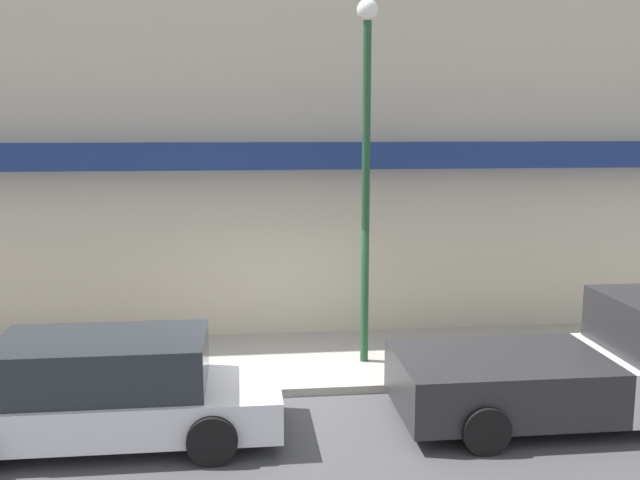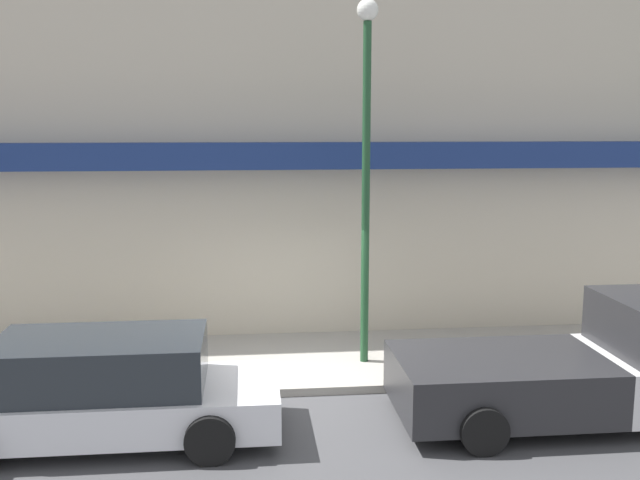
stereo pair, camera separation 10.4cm
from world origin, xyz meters
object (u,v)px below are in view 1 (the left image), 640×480
pickup_truck (590,367)px  fire_hydrant (160,361)px  street_lamp (366,145)px  parked_car (103,391)px

pickup_truck → fire_hydrant: bearing=164.2°
fire_hydrant → street_lamp: size_ratio=0.10×
parked_car → fire_hydrant: 2.06m
pickup_truck → parked_car: 6.99m
pickup_truck → fire_hydrant: 6.75m
pickup_truck → parked_car: pickup_truck is taller
parked_car → street_lamp: bearing=32.2°
pickup_truck → street_lamp: bearing=141.0°
street_lamp → fire_hydrant: bearing=-171.6°
parked_car → street_lamp: 5.76m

